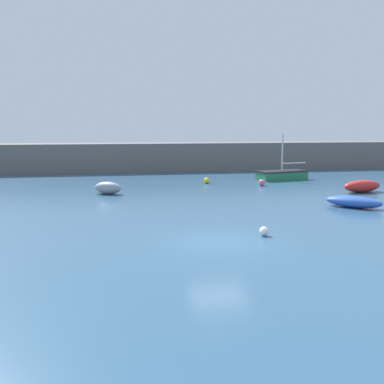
% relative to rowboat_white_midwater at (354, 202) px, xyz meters
% --- Properties ---
extents(ground_plane, '(120.00, 120.00, 0.20)m').
position_rel_rowboat_white_midwater_xyz_m(ground_plane, '(-9.57, -6.05, -0.44)').
color(ground_plane, '#2D5170').
extents(harbor_breakwater, '(60.85, 3.54, 2.93)m').
position_rel_rowboat_white_midwater_xyz_m(harbor_breakwater, '(-9.57, 22.69, 1.12)').
color(harbor_breakwater, '#66605B').
rests_on(harbor_breakwater, ground_plane).
extents(rowboat_white_midwater, '(3.19, 3.05, 0.69)m').
position_rel_rowboat_white_midwater_xyz_m(rowboat_white_midwater, '(0.00, 0.00, 0.00)').
color(rowboat_white_midwater, '#2D56B7').
rests_on(rowboat_white_midwater, ground_plane).
extents(dinghy_near_pier, '(2.26, 1.80, 0.87)m').
position_rel_rowboat_white_midwater_xyz_m(dinghy_near_pier, '(-14.58, 7.44, 0.09)').
color(dinghy_near_pier, gray).
rests_on(dinghy_near_pier, ground_plane).
extents(sailboat_twin_hulled, '(4.81, 2.75, 4.03)m').
position_rel_rowboat_white_midwater_xyz_m(sailboat_twin_hulled, '(0.54, 13.14, 0.09)').
color(sailboat_twin_hulled, '#287A4C').
rests_on(sailboat_twin_hulled, ground_plane).
extents(open_tender_yellow, '(3.24, 1.67, 0.89)m').
position_rel_rowboat_white_midwater_xyz_m(open_tender_yellow, '(3.70, 5.32, 0.10)').
color(open_tender_yellow, red).
rests_on(open_tender_yellow, ground_plane).
extents(mooring_buoy_white, '(0.41, 0.41, 0.41)m').
position_rel_rowboat_white_midwater_xyz_m(mooring_buoy_white, '(-7.40, -5.45, -0.14)').
color(mooring_buoy_white, white).
rests_on(mooring_buoy_white, ground_plane).
extents(mooring_buoy_pink, '(0.52, 0.52, 0.52)m').
position_rel_rowboat_white_midwater_xyz_m(mooring_buoy_pink, '(-2.48, 9.60, -0.08)').
color(mooring_buoy_pink, '#EA668C').
rests_on(mooring_buoy_pink, ground_plane).
extents(mooring_buoy_yellow, '(0.48, 0.48, 0.48)m').
position_rel_rowboat_white_midwater_xyz_m(mooring_buoy_yellow, '(-6.58, 11.74, -0.10)').
color(mooring_buoy_yellow, yellow).
rests_on(mooring_buoy_yellow, ground_plane).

